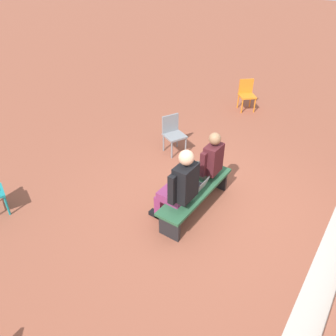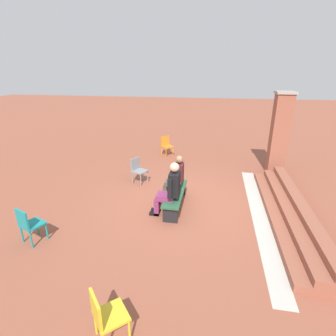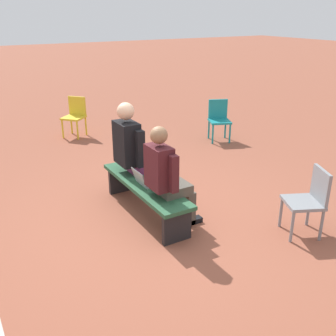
# 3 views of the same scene
# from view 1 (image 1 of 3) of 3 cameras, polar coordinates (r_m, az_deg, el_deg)

# --- Properties ---
(ground_plane) EXTENTS (60.00, 60.00, 0.00)m
(ground_plane) POSITION_cam_1_polar(r_m,az_deg,el_deg) (5.97, 6.94, -6.52)
(ground_plane) COLOR brown
(concrete_strip) EXTENTS (5.99, 0.40, 0.01)m
(concrete_strip) POSITION_cam_1_polar(r_m,az_deg,el_deg) (5.47, 25.93, -15.34)
(concrete_strip) COLOR #B7B2A8
(concrete_strip) RESTS_ON ground
(bench) EXTENTS (1.80, 0.44, 0.45)m
(bench) POSITION_cam_1_polar(r_m,az_deg,el_deg) (5.64, 4.93, -4.47)
(bench) COLOR #285638
(bench) RESTS_ON ground
(person_student) EXTENTS (0.54, 0.68, 1.34)m
(person_student) POSITION_cam_1_polar(r_m,az_deg,el_deg) (5.79, 6.84, 0.88)
(person_student) COLOR #4C473D
(person_student) RESTS_ON ground
(person_adult) EXTENTS (0.60, 0.76, 1.44)m
(person_adult) POSITION_cam_1_polar(r_m,az_deg,el_deg) (5.13, 1.93, -3.16)
(person_adult) COLOR #7F2D5B
(person_adult) RESTS_ON ground
(laptop) EXTENTS (0.32, 0.29, 0.21)m
(laptop) POSITION_cam_1_polar(r_m,az_deg,el_deg) (5.58, 5.29, -3.16)
(laptop) COLOR #9EA0A5
(laptop) RESTS_ON bench
(plastic_chair_foreground) EXTENTS (0.56, 0.56, 0.84)m
(plastic_chair_foreground) POSITION_cam_1_polar(r_m,az_deg,el_deg) (7.26, 0.85, 6.32)
(plastic_chair_foreground) COLOR gray
(plastic_chair_foreground) RESTS_ON ground
(plastic_chair_near_bench_left) EXTENTS (0.59, 0.59, 0.84)m
(plastic_chair_near_bench_left) POSITION_cam_1_polar(r_m,az_deg,el_deg) (9.63, 13.53, 12.61)
(plastic_chair_near_bench_left) COLOR orange
(plastic_chair_near_bench_left) RESTS_ON ground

